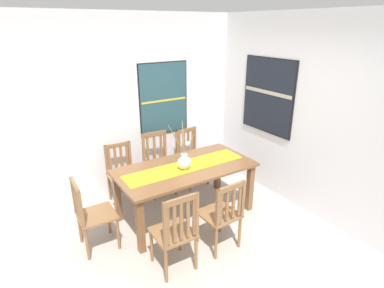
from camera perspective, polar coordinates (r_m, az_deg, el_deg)
name	(u,v)px	position (r m, az deg, el deg)	size (l,w,h in m)	color
ground_plane	(194,249)	(3.97, 0.46, -18.65)	(6.40, 6.40, 0.03)	#B2A89E
wall_back	(128,107)	(4.86, -11.59, 6.74)	(6.40, 0.12, 2.70)	silver
wall_side	(310,117)	(4.51, 20.84, 4.64)	(0.12, 6.40, 2.70)	silver
dining_table	(185,174)	(4.21, -1.23, -5.47)	(1.84, 0.92, 0.74)	brown
table_runner	(185,167)	(4.16, -1.25, -4.15)	(1.69, 0.36, 0.01)	gold
centerpiece_vase	(184,161)	(4.05, -1.39, -3.11)	(0.28, 0.21, 0.64)	silver
chair_0	(158,163)	(4.92, -6.20, -3.53)	(0.45, 0.45, 0.96)	brown
chair_1	(122,173)	(4.75, -12.68, -5.12)	(0.44, 0.44, 0.89)	brown
chair_2	(222,214)	(3.71, 5.55, -12.57)	(0.43, 0.43, 0.90)	brown
chair_3	(191,156)	(5.17, -0.27, -2.20)	(0.44, 0.44, 0.92)	brown
chair_4	(91,213)	(3.87, -18.03, -11.99)	(0.43, 0.43, 0.90)	brown
chair_5	(176,231)	(3.39, -2.98, -15.63)	(0.43, 0.43, 0.96)	brown
painting_on_back_wall	(164,99)	(5.01, -5.23, 8.25)	(0.84, 0.05, 1.14)	black
painting_on_side_wall	(268,96)	(4.88, 13.75, 8.55)	(0.05, 1.00, 1.13)	black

